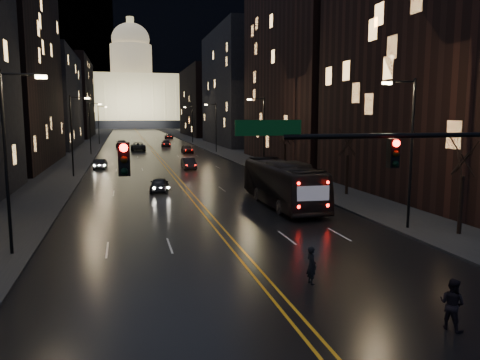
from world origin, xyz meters
TOP-DOWN VIEW (x-y plane):
  - ground at (0.00, 0.00)m, footprint 900.00×900.00m
  - road at (0.00, 130.00)m, footprint 20.00×320.00m
  - sidewalk_left at (-14.00, 130.00)m, footprint 8.00×320.00m
  - sidewalk_right at (14.00, 130.00)m, footprint 8.00×320.00m
  - center_line at (0.00, 130.00)m, footprint 0.62×320.00m
  - building_left_far at (-21.00, 92.00)m, footprint 12.00×34.00m
  - building_left_dist at (-21.00, 140.00)m, footprint 12.00×40.00m
  - building_right_near at (21.00, 20.00)m, footprint 12.00×26.00m
  - building_right_tall at (21.00, 50.00)m, footprint 12.00×30.00m
  - building_right_mid at (21.00, 92.00)m, footprint 12.00×34.00m
  - building_right_dist at (21.00, 140.00)m, footprint 12.00×40.00m
  - mountain_ridge at (40.00, 380.00)m, footprint 520.00×60.00m
  - capitol at (0.00, 250.00)m, footprint 90.00×50.00m
  - traffic_signal at (5.91, -0.00)m, footprint 17.29×0.45m
  - streetlamp_right_near at (10.81, 10.00)m, footprint 2.13×0.25m
  - streetlamp_left_near at (-10.81, 10.00)m, footprint 2.13×0.25m
  - streetlamp_right_mid at (10.81, 40.00)m, footprint 2.13×0.25m
  - streetlamp_left_mid at (-10.81, 40.00)m, footprint 2.13×0.25m
  - streetlamp_right_far at (10.81, 70.00)m, footprint 2.13×0.25m
  - streetlamp_left_far at (-10.81, 70.00)m, footprint 2.13×0.25m
  - streetlamp_right_dist at (10.81, 100.00)m, footprint 2.13×0.25m
  - streetlamp_left_dist at (-10.81, 100.00)m, footprint 2.13×0.25m
  - tree_right_near at (13.00, 8.00)m, footprint 2.40×2.40m
  - tree_right_mid at (13.00, 22.00)m, footprint 2.40×2.40m
  - tree_right_far at (13.00, 38.00)m, footprint 2.40×2.40m
  - bus at (6.20, 19.22)m, footprint 2.89×12.27m
  - oncoming_car_a at (-2.50, 27.84)m, footprint 2.11×4.17m
  - oncoming_car_b at (-8.50, 47.83)m, footprint 1.66×4.10m
  - oncoming_car_c at (-2.80, 78.64)m, footprint 2.84×5.93m
  - oncoming_car_d at (-5.86, 87.53)m, footprint 2.63×5.68m
  - receding_car_a at (2.50, 44.95)m, footprint 1.55×4.41m
  - receding_car_b at (5.63, 69.93)m, footprint 1.94×4.67m
  - receding_car_c at (3.44, 87.92)m, footprint 2.49×5.11m
  - receding_car_d at (7.27, 122.24)m, footprint 2.51×5.05m
  - pedestrian_a at (1.81, 2.90)m, footprint 0.43×0.61m
  - pedestrian_b at (4.63, -2.00)m, footprint 0.77×0.95m

SIDE VIEW (x-z plane):
  - ground at x=0.00m, z-range 0.00..0.00m
  - road at x=0.00m, z-range 0.00..0.02m
  - center_line at x=0.00m, z-range 0.02..0.03m
  - sidewalk_left at x=-14.00m, z-range 0.00..0.16m
  - sidewalk_right at x=14.00m, z-range 0.00..0.16m
  - oncoming_car_b at x=-8.50m, z-range 0.00..1.32m
  - oncoming_car_a at x=-2.50m, z-range 0.00..1.36m
  - receding_car_d at x=7.27m, z-range 0.00..1.38m
  - receding_car_c at x=3.44m, z-range 0.00..1.43m
  - receding_car_a at x=2.50m, z-range 0.00..1.45m
  - receding_car_b at x=5.63m, z-range 0.00..1.58m
  - pedestrian_a at x=1.81m, z-range 0.00..1.59m
  - oncoming_car_d at x=-5.86m, z-range 0.00..1.61m
  - oncoming_car_c at x=-2.80m, z-range 0.00..1.63m
  - pedestrian_b at x=4.63m, z-range 0.00..1.71m
  - bus at x=6.20m, z-range 0.00..3.42m
  - tree_right_near at x=13.00m, z-range 1.20..7.85m
  - tree_right_mid at x=13.00m, z-range 1.20..7.85m
  - tree_right_far at x=13.00m, z-range 1.20..7.85m
  - streetlamp_right_near at x=10.81m, z-range 0.58..9.58m
  - streetlamp_left_near at x=-10.81m, z-range 0.58..9.58m
  - streetlamp_right_mid at x=10.81m, z-range 0.58..9.58m
  - streetlamp_left_mid at x=-10.81m, z-range 0.58..9.58m
  - streetlamp_right_far at x=10.81m, z-range 0.58..9.58m
  - streetlamp_left_far at x=-10.81m, z-range 0.58..9.58m
  - streetlamp_right_dist at x=10.81m, z-range 0.58..9.58m
  - streetlamp_left_dist at x=-10.81m, z-range 0.58..9.58m
  - traffic_signal at x=5.91m, z-range 1.60..8.60m
  - building_left_far at x=-21.00m, z-range 0.00..20.00m
  - building_right_dist at x=21.00m, z-range 0.00..22.00m
  - building_left_dist at x=-21.00m, z-range 0.00..24.00m
  - building_right_near at x=21.00m, z-range 0.00..24.00m
  - building_right_mid at x=21.00m, z-range 0.00..26.00m
  - capitol at x=0.00m, z-range -12.10..46.40m
  - building_right_tall at x=21.00m, z-range 0.00..38.00m
  - mountain_ridge at x=40.00m, z-range 0.00..130.00m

